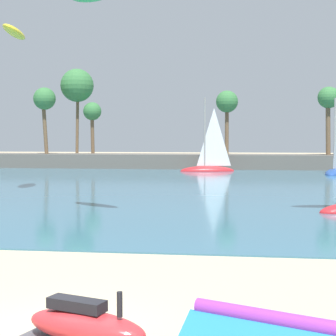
% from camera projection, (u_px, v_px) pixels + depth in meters
% --- Properties ---
extents(ground_plane, '(260.00, 260.00, 0.00)m').
position_uv_depth(ground_plane, '(58.00, 336.00, 11.05)').
color(ground_plane, '#CCB78E').
extents(sea, '(220.00, 90.63, 0.06)m').
position_uv_depth(sea, '(210.00, 171.00, 63.66)').
color(sea, '#386B84').
rests_on(sea, ground).
extents(palm_headland, '(113.84, 6.67, 13.41)m').
position_uv_depth(palm_headland, '(209.00, 139.00, 68.76)').
color(palm_headland, '#605B54').
rests_on(palm_headland, ground).
extents(watercraft_on_trailer, '(2.78, 1.77, 1.28)m').
position_uv_depth(watercraft_on_trailer, '(85.00, 329.00, 9.97)').
color(watercraft_on_trailer, '#4C4C51').
rests_on(watercraft_on_trailer, ground).
extents(sailboat_near_shore, '(3.28, 6.10, 8.48)m').
position_uv_depth(sailboat_near_shore, '(335.00, 167.00, 58.23)').
color(sailboat_near_shore, '#234793').
rests_on(sailboat_near_shore, sea).
extents(sailboat_far_left, '(6.37, 2.92, 8.90)m').
position_uv_depth(sailboat_far_left, '(209.00, 164.00, 62.91)').
color(sailboat_far_left, red).
rests_on(sailboat_far_left, sea).
extents(kite_aloft_drifting_left, '(2.33, 4.34, 1.11)m').
position_uv_depth(kite_aloft_drifting_left, '(14.00, 32.00, 38.22)').
color(kite_aloft_drifting_left, yellow).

